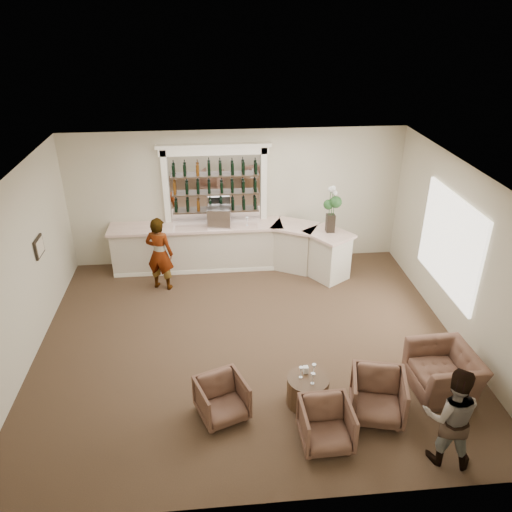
{
  "coord_description": "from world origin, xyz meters",
  "views": [
    {
      "loc": [
        -0.6,
        -7.81,
        5.92
      ],
      "look_at": [
        0.23,
        0.9,
        1.4
      ],
      "focal_mm": 35.0,
      "sensor_mm": 36.0,
      "label": 1
    }
  ],
  "objects": [
    {
      "name": "wine_glass_tbl_c",
      "position": [
        0.86,
        -1.84,
        0.6
      ],
      "size": [
        0.07,
        0.07,
        0.21
      ],
      "primitive_type": null,
      "color": "white",
      "rests_on": "cocktail_table"
    },
    {
      "name": "armchair_far",
      "position": [
        3.15,
        -1.61,
        0.37
      ],
      "size": [
        1.05,
        1.18,
        0.74
      ],
      "primitive_type": "imported",
      "rotation": [
        0.0,
        0.0,
        -1.52
      ],
      "color": "brown",
      "rests_on": "ground"
    },
    {
      "name": "sommelier",
      "position": [
        -1.81,
        2.24,
        0.86
      ],
      "size": [
        0.73,
        0.6,
        1.73
      ],
      "primitive_type": "imported",
      "rotation": [
        0.0,
        0.0,
        2.81
      ],
      "color": "gray",
      "rests_on": "ground"
    },
    {
      "name": "napkin_holder",
      "position": [
        0.8,
        -1.57,
        0.56
      ],
      "size": [
        0.08,
        0.08,
        0.12
      ],
      "primitive_type": "cube",
      "color": "white",
      "rests_on": "cocktail_table"
    },
    {
      "name": "espresso_machine",
      "position": [
        -0.44,
        3.02,
        1.38
      ],
      "size": [
        0.57,
        0.5,
        0.47
      ],
      "primitive_type": "cube",
      "rotation": [
        0.0,
        0.0,
        -0.09
      ],
      "color": "silver",
      "rests_on": "bar_counter"
    },
    {
      "name": "bar_counter",
      "position": [
        -0.16,
        3.0,
        0.57
      ],
      "size": [
        5.72,
        1.8,
        1.14
      ],
      "color": "beige",
      "rests_on": "ground"
    },
    {
      "name": "guest",
      "position": [
        2.56,
        -3.0,
        0.79
      ],
      "size": [
        0.92,
        0.81,
        1.59
      ],
      "primitive_type": "imported",
      "rotation": [
        0.0,
        0.0,
        2.83
      ],
      "color": "gray",
      "rests_on": "ground"
    },
    {
      "name": "wine_glass_tbl_b",
      "position": [
        0.92,
        -1.63,
        0.6
      ],
      "size": [
        0.07,
        0.07,
        0.21
      ],
      "primitive_type": null,
      "color": "white",
      "rests_on": "cocktail_table"
    },
    {
      "name": "wine_glass_bar_right",
      "position": [
        -0.21,
        3.1,
        1.25
      ],
      "size": [
        0.07,
        0.07,
        0.21
      ],
      "primitive_type": null,
      "color": "white",
      "rests_on": "bar_counter"
    },
    {
      "name": "armchair_center",
      "position": [
        0.94,
        -2.56,
        0.35
      ],
      "size": [
        0.76,
        0.78,
        0.7
      ],
      "primitive_type": "imported",
      "rotation": [
        0.0,
        0.0,
        0.02
      ],
      "color": "brown",
      "rests_on": "ground"
    },
    {
      "name": "armchair_left",
      "position": [
        -0.57,
        -1.87,
        0.34
      ],
      "size": [
        0.94,
        0.95,
        0.68
      ],
      "primitive_type": "imported",
      "rotation": [
        0.0,
        0.0,
        0.36
      ],
      "color": "brown",
      "rests_on": "ground"
    },
    {
      "name": "cocktail_table",
      "position": [
        0.82,
        -1.71,
        0.25
      ],
      "size": [
        0.68,
        0.68,
        0.5
      ],
      "primitive_type": "cylinder",
      "color": "#44331D",
      "rests_on": "ground"
    },
    {
      "name": "flower_vase",
      "position": [
        2.09,
        2.47,
        1.77
      ],
      "size": [
        0.29,
        0.29,
        1.11
      ],
      "color": "black",
      "rests_on": "bar_counter"
    },
    {
      "name": "room_shell",
      "position": [
        0.16,
        0.71,
        2.34
      ],
      "size": [
        8.04,
        7.02,
        3.32
      ],
      "color": "beige",
      "rests_on": "ground"
    },
    {
      "name": "ground",
      "position": [
        0.0,
        0.0,
        0.0
      ],
      "size": [
        8.0,
        8.0,
        0.0
      ],
      "primitive_type": "plane",
      "color": "#4D3726",
      "rests_on": "ground"
    },
    {
      "name": "wine_glass_tbl_a",
      "position": [
        0.7,
        -1.68,
        0.6
      ],
      "size": [
        0.07,
        0.07,
        0.21
      ],
      "primitive_type": null,
      "color": "white",
      "rests_on": "cocktail_table"
    },
    {
      "name": "armchair_right",
      "position": [
        1.86,
        -2.09,
        0.38
      ],
      "size": [
        1.0,
        1.02,
        0.77
      ],
      "primitive_type": "imported",
      "rotation": [
        0.0,
        0.0,
        -0.24
      ],
      "color": "brown",
      "rests_on": "ground"
    },
    {
      "name": "wine_glass_bar_left",
      "position": [
        0.21,
        2.99,
        1.25
      ],
      "size": [
        0.07,
        0.07,
        0.21
      ],
      "primitive_type": null,
      "color": "white",
      "rests_on": "bar_counter"
    },
    {
      "name": "back_bar_alcove",
      "position": [
        -0.5,
        3.41,
        2.03
      ],
      "size": [
        2.64,
        0.25,
        3.0
      ],
      "color": "white",
      "rests_on": "ground"
    }
  ]
}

